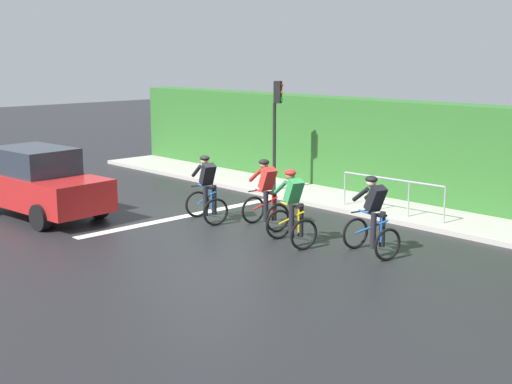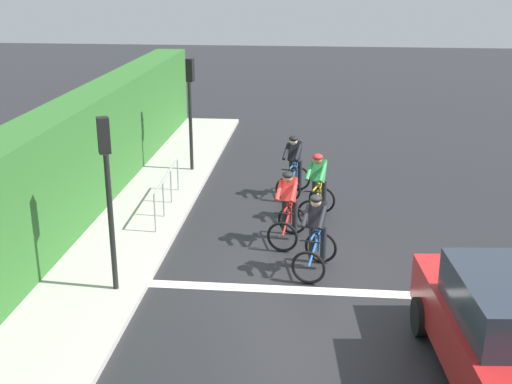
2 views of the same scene
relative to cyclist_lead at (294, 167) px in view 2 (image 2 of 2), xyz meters
name	(u,v)px [view 2 (image 2 of 2)]	position (x,y,z in m)	size (l,w,h in m)	color
ground_plane	(299,278)	(0.32, -4.91, -0.80)	(80.00, 80.00, 0.00)	black
sidewalk_kerb	(118,229)	(-3.92, -2.91, -0.74)	(2.80, 22.93, 0.12)	#ADA89E
stone_wall_low	(80,221)	(-4.82, -2.91, -0.57)	(0.44, 22.93, 0.46)	gray
hedge_wall	(62,172)	(-5.12, -2.91, 0.61)	(1.10, 22.93, 2.81)	#2D6628
road_marking_stop_line	(298,290)	(0.32, -5.43, -0.79)	(7.00, 0.30, 0.01)	silver
cyclist_lead	(294,167)	(0.00, 0.00, 0.00)	(0.90, 1.20, 1.66)	black
cyclist_second	(318,188)	(0.64, -1.69, 0.00)	(0.92, 1.21, 1.66)	black
cyclist_mid	(288,208)	(0.01, -3.14, 0.00)	(0.85, 1.18, 1.66)	black
cyclist_fourth	(316,235)	(0.63, -4.60, 0.00)	(0.91, 1.21, 1.66)	black
car_red	(504,329)	(3.34, -8.03, 0.08)	(2.16, 4.24, 1.76)	#B21E1E
traffic_light_near_crossing	(107,180)	(-3.07, -5.85, 1.43)	(0.27, 0.29, 3.34)	black
traffic_light_far_junction	(190,98)	(-3.07, 1.79, 1.43)	(0.23, 0.31, 3.34)	black
pedestrian_railing_kerbside	(167,184)	(-3.02, -1.67, -0.03)	(0.16, 3.00, 1.03)	#999EA3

